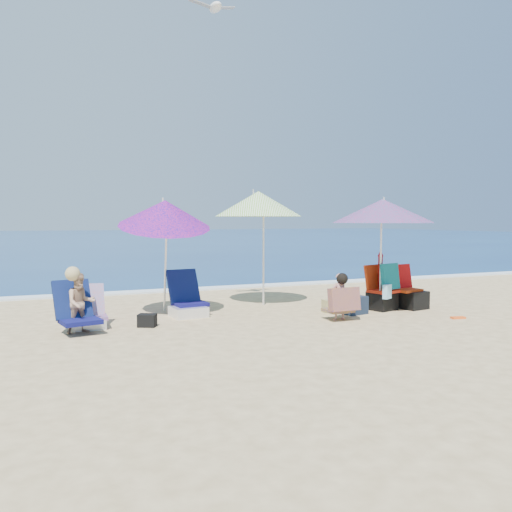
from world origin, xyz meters
name	(u,v)px	position (x,y,z in m)	size (l,w,h in m)	color
ground	(297,327)	(0.00, 0.00, 0.00)	(120.00, 120.00, 0.00)	#D8BC84
sea	(78,239)	(0.00, 45.00, -0.05)	(120.00, 80.00, 0.12)	navy
foam	(204,289)	(0.00, 5.10, 0.02)	(120.00, 0.50, 0.04)	white
umbrella_turquoise	(383,211)	(2.15, 0.71, 1.90)	(2.12, 2.12, 2.16)	white
umbrella_striped	(259,204)	(0.33, 2.37, 2.05)	(2.24, 2.24, 2.35)	silver
umbrella_blue	(165,213)	(-1.72, 1.83, 1.85)	(1.77, 1.83, 2.26)	white
furled_umbrella	(380,276)	(2.33, 1.01, 0.63)	(0.16, 0.18, 1.15)	#9D110B
chair_navy	(187,304)	(-1.35, 1.72, 0.22)	(0.70, 0.85, 0.82)	#0E0D49
chair_rainbow	(90,317)	(-3.09, 1.24, 0.18)	(0.54, 0.63, 0.68)	#C1444F
camp_chair_left	(411,296)	(2.88, 0.77, 0.26)	(0.67, 0.60, 0.86)	#A82E0C
camp_chair_right	(383,293)	(2.28, 0.84, 0.33)	(0.61, 0.69, 0.91)	red
person_center	(341,297)	(0.97, 0.24, 0.40)	(0.57, 0.48, 0.82)	#AE7468
person_left	(79,303)	(-3.28, 0.90, 0.47)	(0.72, 0.79, 1.03)	tan
bag_black_a	(147,320)	(-2.23, 0.98, 0.10)	(0.35, 0.31, 0.21)	black
bag_tan	(330,306)	(1.22, 1.01, 0.12)	(0.29, 0.22, 0.24)	tan
bag_navy_b	(354,305)	(1.53, 0.69, 0.16)	(0.50, 0.42, 0.33)	#182436
orange_item	(458,318)	(2.96, -0.41, 0.02)	(0.26, 0.16, 0.03)	#FC591A
seagull	(215,7)	(-0.80, 1.69, 5.51)	(0.86, 0.41, 0.16)	white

